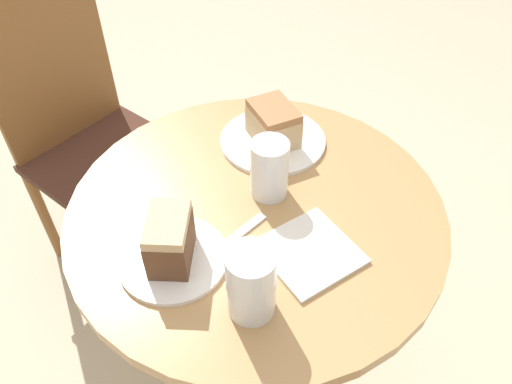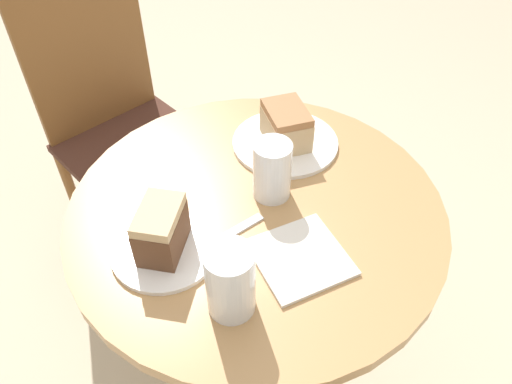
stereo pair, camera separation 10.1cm
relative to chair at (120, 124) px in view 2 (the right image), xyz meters
The scene contains 11 objects.
ground_plane 0.94m from the chair, 94.10° to the right, with size 8.00×8.00×0.00m, color beige.
table 0.80m from the chair, 94.10° to the right, with size 0.79×0.79×0.78m.
chair is the anchor object (origin of this frame).
plate_near 0.87m from the chair, 108.92° to the right, with size 0.21×0.21×0.01m.
plate_far 0.75m from the chair, 79.67° to the right, with size 0.25×0.25×0.01m.
cake_slice_near 0.89m from the chair, 108.92° to the right, with size 0.13×0.13×0.10m.
cake_slice_far 0.77m from the chair, 79.67° to the right, with size 0.13×0.14×0.09m.
glass_lemonade 0.86m from the chair, 90.56° to the right, with size 0.08×0.08×0.13m.
glass_water 1.04m from the chair, 104.22° to the right, with size 0.08×0.08×0.14m.
napkin_stack 1.00m from the chair, 94.81° to the right, with size 0.20×0.20×0.01m.
fork 0.88m from the chair, 100.22° to the right, with size 0.16×0.02×0.00m.
Camera 2 is at (-0.46, -0.55, 1.53)m, focal length 35.00 mm.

